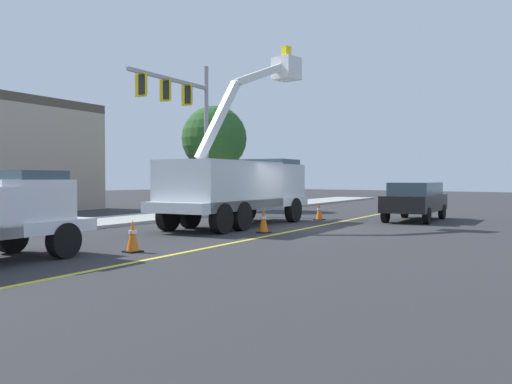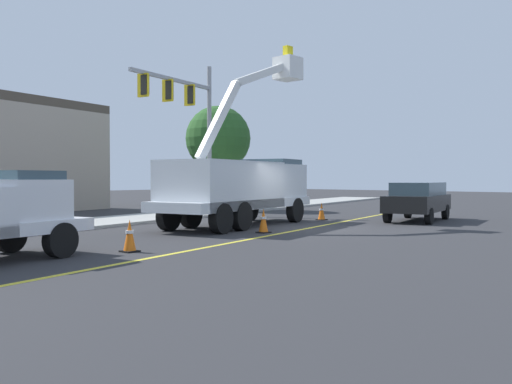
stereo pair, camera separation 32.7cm
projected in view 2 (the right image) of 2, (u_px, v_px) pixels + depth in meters
ground at (307, 228)px, 20.47m from camera, size 120.00×120.00×0.00m
sidewalk_far_side at (138, 219)px, 24.69m from camera, size 59.51×15.48×0.12m
lane_centre_stripe at (307, 228)px, 20.47m from camera, size 49.03×10.12×0.01m
utility_bucket_truck at (240, 185)px, 21.57m from camera, size 8.53×4.08×7.22m
passing_minivan at (418, 199)px, 24.09m from camera, size 5.08×2.82×1.69m
traffic_cone_mid_front at (130, 236)px, 13.96m from camera, size 0.40×0.40×0.83m
traffic_cone_mid_rear at (263, 221)px, 18.84m from camera, size 0.40×0.40×0.84m
traffic_cone_trailing at (322, 212)px, 24.52m from camera, size 0.40×0.40×0.79m
traffic_signal_mast at (187, 111)px, 26.09m from camera, size 5.73×1.37×7.51m
street_tree_right at (218, 139)px, 32.27m from camera, size 3.83×3.83×6.14m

